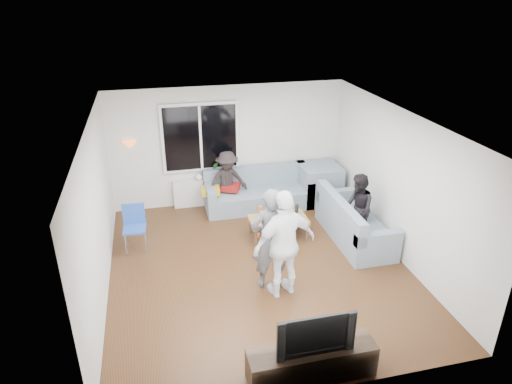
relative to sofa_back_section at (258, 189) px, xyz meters
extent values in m
cube|color=#56351C|center=(-0.55, -2.27, -0.45)|extent=(5.00, 5.50, 0.04)
cube|color=white|center=(-0.55, -2.27, 2.20)|extent=(5.00, 5.50, 0.04)
cube|color=silver|center=(-0.55, 0.50, 0.88)|extent=(5.00, 0.04, 2.60)
cube|color=silver|center=(-0.55, -5.04, 0.88)|extent=(5.00, 0.04, 2.60)
cube|color=silver|center=(-3.07, -2.27, 0.88)|extent=(0.04, 5.50, 2.60)
cube|color=silver|center=(1.97, -2.27, 0.88)|extent=(0.04, 5.50, 2.60)
cube|color=white|center=(-1.15, 0.42, 1.12)|extent=(1.62, 0.06, 1.47)
cube|color=black|center=(-1.15, 0.38, 1.12)|extent=(1.50, 0.02, 1.35)
cube|color=white|center=(-1.15, 0.37, 1.12)|extent=(0.05, 0.03, 1.35)
cube|color=silver|center=(-1.15, 0.38, -0.11)|extent=(1.30, 0.12, 0.62)
imported|color=#2C6A2A|center=(-0.90, 0.35, 0.38)|extent=(0.23, 0.20, 0.38)
imported|color=white|center=(-1.23, 0.35, 0.28)|extent=(0.19, 0.19, 0.16)
cube|color=slate|center=(1.39, 0.00, 0.00)|extent=(0.85, 0.85, 0.85)
cube|color=gold|center=(-1.04, -0.02, 0.09)|extent=(0.41, 0.36, 0.14)
cube|color=maroon|center=(-0.60, 0.06, 0.09)|extent=(0.45, 0.42, 0.13)
cube|color=olive|center=(0.06, -1.35, -0.22)|extent=(1.10, 0.61, 0.40)
cylinder|color=maroon|center=(0.03, -1.46, 0.06)|extent=(0.17, 0.17, 0.17)
imported|color=#505055|center=(-0.49, -2.80, 0.43)|extent=(0.65, 0.45, 1.71)
imported|color=white|center=(-0.33, -3.05, 0.46)|extent=(1.11, 0.66, 1.76)
imported|color=black|center=(1.47, -1.79, 0.24)|extent=(0.63, 0.74, 1.33)
imported|color=black|center=(-0.67, 0.03, 0.24)|extent=(0.93, 0.63, 1.33)
cube|color=#322419|center=(-0.48, -4.77, -0.20)|extent=(1.60, 0.40, 0.44)
imported|color=black|center=(-0.48, -4.77, 0.29)|extent=(0.97, 0.13, 0.56)
cylinder|color=#E9510D|center=(-0.27, -1.25, 0.10)|extent=(0.07, 0.07, 0.24)
cylinder|color=#2B991B|center=(-0.03, -1.47, 0.08)|extent=(0.08, 0.08, 0.21)
cylinder|color=black|center=(0.46, -1.25, 0.08)|extent=(0.07, 0.07, 0.20)
cylinder|color=black|center=(0.12, -1.22, 0.06)|extent=(0.07, 0.07, 0.18)
camera|label=1|loc=(-2.13, -8.73, 4.05)|focal=31.99mm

